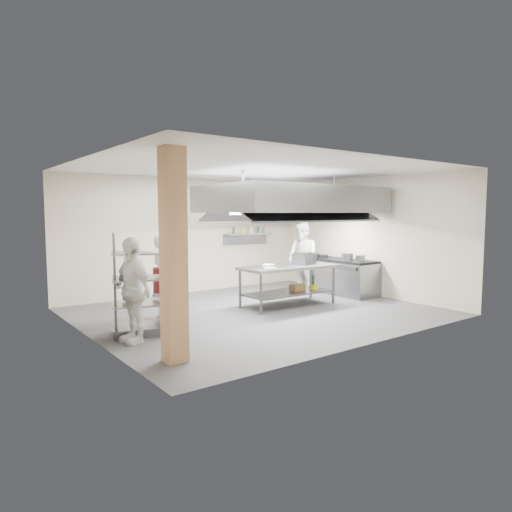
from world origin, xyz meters
TOP-DOWN VIEW (x-y plane):
  - floor at (0.00, 0.00)m, footprint 7.00×7.00m
  - ceiling at (0.00, 0.00)m, footprint 7.00×7.00m
  - wall_back at (0.00, 3.00)m, footprint 7.00×0.00m
  - wall_left at (-3.50, 0.00)m, footprint 0.00×6.00m
  - wall_right at (3.50, 0.00)m, footprint 0.00×6.00m
  - column at (-2.90, -1.90)m, footprint 0.30×0.30m
  - exhaust_hood at (1.30, 0.40)m, footprint 4.00×2.50m
  - hood_strip_a at (0.40, 0.40)m, footprint 1.60×0.12m
  - hood_strip_b at (2.20, 0.40)m, footprint 1.60×0.12m
  - wall_shelf at (1.80, 2.84)m, footprint 1.50×0.28m
  - island at (0.94, 0.11)m, footprint 2.27×0.98m
  - island_worktop at (0.94, 0.11)m, footprint 2.27×0.98m
  - island_undershelf at (0.94, 0.11)m, footprint 2.09×0.89m
  - pass_rack at (-2.58, -0.24)m, footprint 1.33×1.03m
  - cooking_range at (3.08, 0.50)m, footprint 0.80×2.00m
  - range_top at (3.08, 0.50)m, footprint 0.78×1.96m
  - chef_head at (-1.88, 0.62)m, footprint 0.43×0.64m
  - chef_line at (2.46, 1.29)m, footprint 0.74×0.93m
  - chef_plating at (-3.00, -0.61)m, footprint 0.53×1.05m
  - griddle at (1.49, 0.18)m, footprint 0.57×0.50m
  - wicker_basket at (1.21, 0.09)m, footprint 0.33×0.23m
  - stockpot at (2.86, 0.08)m, footprint 0.29×0.29m
  - plate_stack at (-2.58, -0.24)m, footprint 0.28×0.28m

SIDE VIEW (x-z plane):
  - floor at x=0.00m, z-range 0.00..0.00m
  - island_undershelf at x=0.94m, z-range 0.28..0.32m
  - wicker_basket at x=1.21m, z-range 0.32..0.46m
  - cooking_range at x=3.08m, z-range 0.00..0.84m
  - island at x=0.94m, z-range 0.00..0.91m
  - plate_stack at x=-2.58m, z-range 0.54..0.59m
  - chef_head at x=-1.88m, z-range 0.00..1.71m
  - chef_plating at x=-3.00m, z-range 0.00..1.72m
  - range_top at x=3.08m, z-range 0.84..0.90m
  - pass_rack at x=-2.58m, z-range 0.00..1.75m
  - island_worktop at x=0.94m, z-range 0.85..0.91m
  - chef_line at x=2.46m, z-range 0.00..1.86m
  - stockpot at x=2.86m, z-range 0.90..1.10m
  - griddle at x=1.49m, z-range 0.91..1.15m
  - wall_back at x=0.00m, z-range -2.00..5.00m
  - wall_left at x=-3.50m, z-range -1.50..4.50m
  - wall_right at x=3.50m, z-range -1.50..4.50m
  - column at x=-2.90m, z-range 0.00..3.00m
  - wall_shelf at x=1.80m, z-range 1.48..1.52m
  - hood_strip_a at x=0.40m, z-range 2.06..2.10m
  - hood_strip_b at x=2.20m, z-range 2.06..2.10m
  - exhaust_hood at x=1.30m, z-range 2.10..2.70m
  - ceiling at x=0.00m, z-range 3.00..3.00m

